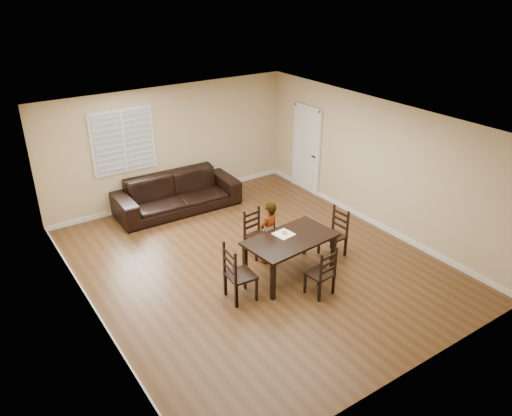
# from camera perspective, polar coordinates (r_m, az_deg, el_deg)

# --- Properties ---
(ground) EXTENTS (7.00, 7.00, 0.00)m
(ground) POSITION_cam_1_polar(r_m,az_deg,el_deg) (9.44, -0.08, -6.28)
(ground) COLOR brown
(ground) RESTS_ON ground
(room) EXTENTS (6.04, 7.04, 2.72)m
(room) POSITION_cam_1_polar(r_m,az_deg,el_deg) (8.77, -0.54, 4.36)
(room) COLOR #CBB189
(room) RESTS_ON ground
(dining_table) EXTENTS (1.69, 1.05, 0.75)m
(dining_table) POSITION_cam_1_polar(r_m,az_deg,el_deg) (8.78, 3.96, -3.93)
(dining_table) COLOR black
(dining_table) RESTS_ON ground
(chair_near) EXTENTS (0.46, 0.43, 0.91)m
(chair_near) POSITION_cam_1_polar(r_m,az_deg,el_deg) (9.57, -0.25, -2.92)
(chair_near) COLOR black
(chair_near) RESTS_ON ground
(chair_far) EXTENTS (0.45, 0.43, 0.90)m
(chair_far) POSITION_cam_1_polar(r_m,az_deg,el_deg) (8.42, 7.87, -7.62)
(chair_far) COLOR black
(chair_far) RESTS_ON ground
(chair_left) EXTENTS (0.47, 0.50, 1.03)m
(chair_left) POSITION_cam_1_polar(r_m,az_deg,el_deg) (8.22, -2.54, -7.77)
(chair_left) COLOR black
(chair_left) RESTS_ON ground
(chair_right) EXTENTS (0.42, 0.45, 0.95)m
(chair_right) POSITION_cam_1_polar(r_m,az_deg,el_deg) (9.67, 9.25, -2.85)
(chair_right) COLOR black
(chair_right) RESTS_ON ground
(child) EXTENTS (0.50, 0.38, 1.22)m
(child) POSITION_cam_1_polar(r_m,az_deg,el_deg) (9.19, 1.47, -2.84)
(child) COLOR gray
(child) RESTS_ON ground
(napkin) EXTENTS (0.36, 0.36, 0.00)m
(napkin) POSITION_cam_1_polar(r_m,az_deg,el_deg) (8.85, 3.18, -2.98)
(napkin) COLOR white
(napkin) RESTS_ON dining_table
(donut) EXTENTS (0.11, 0.11, 0.04)m
(donut) POSITION_cam_1_polar(r_m,az_deg,el_deg) (8.85, 3.28, -2.81)
(donut) COLOR #C38F46
(donut) RESTS_ON napkin
(sofa) EXTENTS (2.81, 1.16, 0.81)m
(sofa) POSITION_cam_1_polar(r_m,az_deg,el_deg) (11.42, -8.99, 1.68)
(sofa) COLOR black
(sofa) RESTS_ON ground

